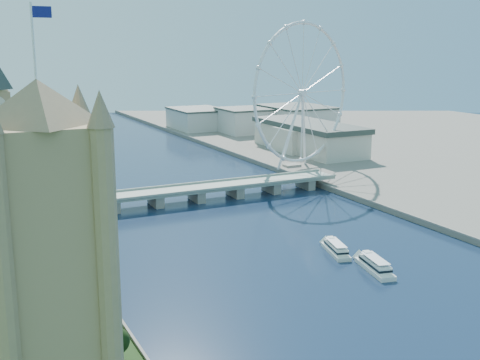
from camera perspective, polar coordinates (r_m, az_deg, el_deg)
victoria_tower at (r=147.87m, az=-17.58°, el=-8.37°), size 28.16×28.16×112.00m
parliament_range at (r=268.35m, az=-19.41°, el=-7.24°), size 24.00×200.00×70.00m
westminster_bridge at (r=423.81m, az=-4.15°, el=-1.10°), size 220.00×22.00×9.50m
london_eye at (r=517.31m, az=5.92°, el=8.15°), size 113.60×39.12×124.30m
county_hall at (r=617.72m, az=6.45°, el=2.51°), size 54.00×144.00×35.00m
city_skyline at (r=676.67m, az=-9.37°, el=4.74°), size 505.00×280.00×32.00m
tour_boat_near at (r=321.59m, az=9.06°, el=-6.89°), size 15.23×30.99×6.64m
tour_boat_far at (r=300.92m, az=12.65°, el=-8.42°), size 14.95×33.28×7.15m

